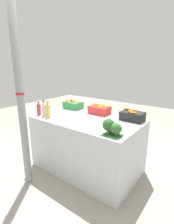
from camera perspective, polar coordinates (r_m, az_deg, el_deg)
The scene contains 10 objects.
ground_plane at distance 3.02m, azimuth -0.00°, elevation -17.77°, with size 10.00×10.00×0.00m, color gray.
market_table at distance 2.81m, azimuth -0.00°, elevation -10.44°, with size 1.60×0.95×0.86m, color silver.
support_pole at distance 2.40m, azimuth -20.76°, elevation 2.95°, with size 0.11×0.11×2.35m.
apple_crate at distance 3.23m, azimuth -4.66°, elevation 2.54°, with size 0.33×0.22×0.16m.
orange_crate at distance 2.88m, azimuth 4.28°, elevation 0.93°, with size 0.33×0.22×0.16m.
carrot_crate at distance 2.63m, azimuth 14.60°, elevation -1.16°, with size 0.33×0.22×0.16m.
broccoli_pile at distance 2.06m, azimuth 8.03°, elevation -4.82°, with size 0.25×0.20×0.18m.
juice_bottle_ruby at distance 2.91m, azimuth -15.46°, elevation 1.01°, with size 0.06×0.06×0.24m.
juice_bottle_cloudy at distance 2.81m, azimuth -13.86°, elevation 0.74°, with size 0.07×0.07×0.25m.
juice_bottle_golden at distance 2.73m, azimuth -12.62°, elevation 0.63°, with size 0.08×0.08×0.28m.
Camera 1 is at (1.53, -2.01, 1.66)m, focal length 28.00 mm.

